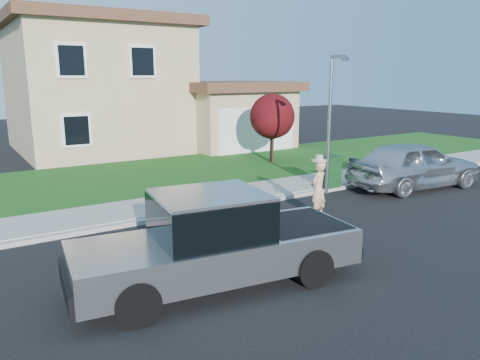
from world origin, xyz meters
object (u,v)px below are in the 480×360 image
trash_bin (329,171)px  street_lamp (331,117)px  pickup_truck (216,242)px  sedan (415,165)px  ornamental_tree (273,118)px  woman (318,188)px

trash_bin → street_lamp: street_lamp is taller
pickup_truck → sedan: 10.42m
ornamental_tree → woman: bearing=-117.4°
pickup_truck → street_lamp: bearing=38.8°
woman → street_lamp: size_ratio=0.39×
ornamental_tree → trash_bin: size_ratio=2.88×
pickup_truck → trash_bin: pickup_truck is taller
pickup_truck → ornamental_tree: ornamental_tree is taller
ornamental_tree → pickup_truck: bearing=-131.0°
pickup_truck → sedan: size_ratio=1.15×
pickup_truck → ornamental_tree: size_ratio=1.87×
pickup_truck → trash_bin: (7.17, 4.59, -0.16)m
sedan → ornamental_tree: ornamental_tree is taller
street_lamp → woman: bearing=-161.1°
ornamental_tree → street_lamp: size_ratio=0.67×
sedan → street_lamp: (-3.15, 1.06, 1.78)m
street_lamp → sedan: bearing=-40.9°
sedan → ornamental_tree: 6.88m
ornamental_tree → trash_bin: ornamental_tree is taller
pickup_truck → woman: size_ratio=3.20×
woman → sedan: size_ratio=0.36×
sedan → trash_bin: size_ratio=4.68×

